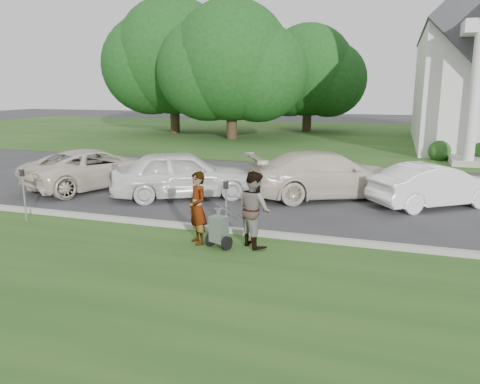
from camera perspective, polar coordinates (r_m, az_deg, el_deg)
The scene contains 16 objects.
ground at distance 11.22m, azimuth 0.19°, elevation -6.11°, with size 120.00×120.00×0.00m, color #333335.
grass_strip at distance 8.61m, azimuth -6.21°, elevation -12.09°, with size 80.00×7.00×0.01m, color #214B1A.
church_lawn at distance 37.42m, azimuth 13.34°, elevation 6.67°, with size 80.00×30.00×0.01m, color #214B1A.
curb at distance 11.69m, azimuth 1.04°, elevation -4.94°, with size 80.00×0.18×0.15m, color #9E9E93.
tree_left at distance 34.07m, azimuth -1.07°, elevation 15.06°, with size 10.63×8.40×9.71m.
tree_far at distance 39.19m, azimuth -8.15°, elevation 15.46°, with size 11.64×9.20×10.73m.
tree_back at distance 40.77m, azimuth 8.30°, elevation 13.97°, with size 9.61×7.60×8.89m.
striping_cart at distance 10.67m, azimuth -2.57°, elevation -4.62°, with size 0.77×1.18×1.02m.
person_left at distance 10.90m, azimuth -5.20°, elevation -2.04°, with size 0.62×0.41×1.71m, color #999999.
person_right at distance 10.68m, azimuth 1.74°, elevation -2.17°, with size 0.85×0.66×1.75m, color #999999.
parking_meter_near at distance 11.03m, azimuth -1.72°, elevation -1.35°, with size 0.11×0.10×1.49m.
parking_meter_far at distance 13.93m, azimuth -24.89°, elevation 0.37°, with size 0.11×0.10×1.48m.
car_a at distance 18.04m, azimuth -17.27°, elevation 2.78°, with size 2.36×5.12×1.42m, color beige.
car_b at distance 15.68m, azimuth -7.03°, elevation 2.19°, with size 1.89×4.69×1.60m, color white.
car_c at distance 15.90m, azimuth 10.58°, elevation 2.12°, with size 2.17×5.33×1.55m, color beige.
car_d at distance 15.59m, azimuth 22.66°, elevation 0.75°, with size 1.41×4.05×1.33m, color white.
Camera 1 is at (3.33, -10.10, 3.58)m, focal length 35.00 mm.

